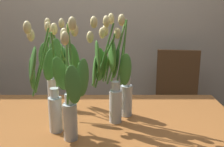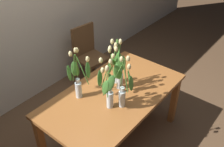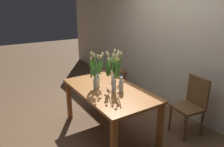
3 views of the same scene
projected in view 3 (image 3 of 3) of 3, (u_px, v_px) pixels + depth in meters
name	position (u px, v px, depth m)	size (l,w,h in m)	color
ground_plane	(109.00, 130.00, 3.49)	(18.00, 18.00, 0.00)	brown
room_wall_rear	(179.00, 41.00, 3.83)	(9.00, 0.10, 2.70)	beige
dining_table	(109.00, 94.00, 3.29)	(1.60, 0.90, 0.74)	#A3602D
tulip_vase_0	(113.00, 76.00, 3.13)	(0.18, 0.20, 0.57)	silver
tulip_vase_1	(96.00, 75.00, 3.17)	(0.21, 0.24, 0.58)	silver
tulip_vase_2	(119.00, 76.00, 3.10)	(0.16, 0.15, 0.58)	silver
tulip_vase_3	(114.00, 68.00, 3.52)	(0.21, 0.29, 0.54)	silver
tulip_vase_4	(97.00, 73.00, 3.31)	(0.15, 0.24, 0.56)	silver
dining_chair	(192.00, 102.00, 3.30)	(0.44, 0.44, 0.93)	brown
side_table	(114.00, 75.00, 4.81)	(0.44, 0.44, 0.55)	brown
table_lamp	(114.00, 57.00, 4.71)	(0.22, 0.22, 0.40)	olive
pillar_candle	(109.00, 68.00, 4.80)	(0.06, 0.06, 0.07)	#CC4C23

